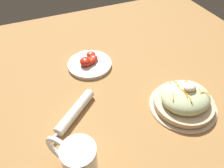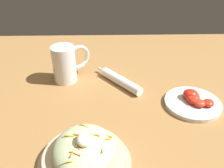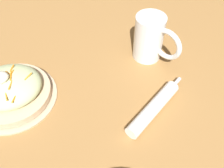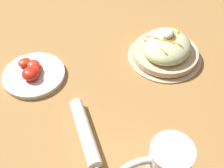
# 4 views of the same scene
# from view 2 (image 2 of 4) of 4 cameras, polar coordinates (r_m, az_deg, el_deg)

# --- Properties ---
(ground_plane) EXTENTS (1.43, 1.43, 0.00)m
(ground_plane) POSITION_cam_2_polar(r_m,az_deg,el_deg) (0.74, 4.12, -9.21)
(ground_plane) COLOR #9E703D
(salad_plate) EXTENTS (0.23, 0.23, 0.10)m
(salad_plate) POSITION_cam_2_polar(r_m,az_deg,el_deg) (0.62, -6.50, -15.74)
(salad_plate) COLOR #D1B28E
(salad_plate) RESTS_ON ground_plane
(beer_mug) EXTENTS (0.11, 0.14, 0.14)m
(beer_mug) POSITION_cam_2_polar(r_m,az_deg,el_deg) (0.93, -10.76, 4.28)
(beer_mug) COLOR white
(beer_mug) RESTS_ON ground_plane
(napkin_roll) EXTENTS (0.19, 0.16, 0.03)m
(napkin_roll) POSITION_cam_2_polar(r_m,az_deg,el_deg) (0.90, 2.10, 0.70)
(napkin_roll) COLOR white
(napkin_roll) RESTS_ON ground_plane
(tomato_plate) EXTENTS (0.18, 0.18, 0.05)m
(tomato_plate) POSITION_cam_2_polar(r_m,az_deg,el_deg) (0.84, 18.39, -3.90)
(tomato_plate) COLOR silver
(tomato_plate) RESTS_ON ground_plane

